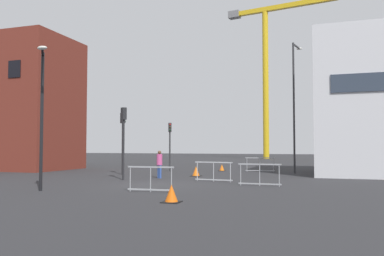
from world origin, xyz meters
The scene contains 16 objects.
ground centered at (0.00, 0.00, 0.00)m, with size 160.00×160.00×0.00m, color #28282B.
brick_building centered at (-16.98, 8.70, 5.44)m, with size 10.65×6.43×10.88m.
construction_crane centered at (0.51, 42.71, 15.65)m, with size 16.75×4.02×23.82m.
streetlamp_tall centered at (6.20, 11.11, 5.41)m, with size 0.66×1.66×9.45m.
streetlamp_short centered at (-3.53, -4.07, 3.62)m, with size 1.13×1.28×6.04m.
traffic_light_island centered at (-4.93, 5.94, 2.81)m, with size 0.36×0.38×4.20m.
traffic_light_crosswalk centered at (-3.12, 10.20, 2.52)m, with size 0.34×0.39×3.74m.
traffic_light_corner centered at (-2.89, 2.17, 2.78)m, with size 0.39×0.35×4.16m.
pedestrian_walking centered at (-1.35, 3.87, 0.96)m, with size 0.34×0.34×1.66m.
safety_barrier_left_run centered at (2.34, 2.65, 0.56)m, with size 2.15×0.32×1.08m.
safety_barrier_rear centered at (3.61, 11.56, 0.56)m, with size 2.15×0.31×1.08m.
safety_barrier_right_run centered at (1.05, -2.86, 0.56)m, with size 2.05×0.18×1.08m.
safety_barrier_mid_span centered at (5.06, 1.09, 0.56)m, with size 2.07×0.09×1.08m.
traffic_cone_striped centered at (2.97, -5.42, 0.29)m, with size 0.61×0.61×0.62m.
traffic_cone_on_verge centered at (0.27, 6.09, 0.30)m, with size 0.63×0.63×0.64m.
traffic_cone_by_barrier centered at (0.61, 11.80, 0.24)m, with size 0.52×0.52×0.52m.
Camera 1 is at (7.79, -18.07, 1.93)m, focal length 36.66 mm.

